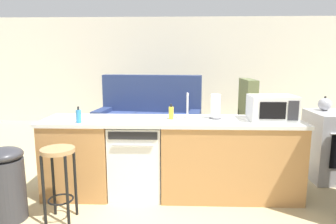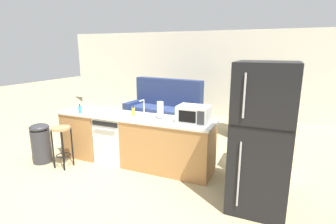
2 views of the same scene
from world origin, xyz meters
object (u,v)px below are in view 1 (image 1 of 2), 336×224
object	(u,v)px
paper_towel_roll	(215,107)
trash_bin	(7,183)
soap_bottle	(171,113)
couch	(150,120)
armchair	(257,122)
bar_stool	(59,169)
microwave	(272,108)
kettle	(325,104)
dishwasher	(137,159)
dish_soap_bottle	(79,116)

from	to	relation	value
paper_towel_roll	trash_bin	xyz separation A→B (m)	(-2.10, -0.71, -0.66)
soap_bottle	couch	size ratio (longest dim) A/B	0.08
armchair	bar_stool	bearing A→B (deg)	-130.48
couch	armchair	bearing A→B (deg)	2.11
soap_bottle	armchair	world-z (taller)	armchair
bar_stool	armchair	size ratio (longest dim) A/B	0.62
microwave	couch	world-z (taller)	couch
soap_bottle	trash_bin	xyz separation A→B (m)	(-1.59, -0.66, -0.59)
armchair	kettle	bearing A→B (deg)	-77.83
paper_towel_roll	dishwasher	bearing A→B (deg)	-175.69
trash_bin	couch	distance (m)	3.28
paper_towel_roll	couch	bearing A→B (deg)	112.71
trash_bin	paper_towel_roll	bearing A→B (deg)	18.56
dishwasher	armchair	world-z (taller)	armchair
armchair	paper_towel_roll	bearing A→B (deg)	-114.69
kettle	dishwasher	bearing A→B (deg)	-164.42
dishwasher	microwave	distance (m)	1.65
kettle	bar_stool	distance (m)	3.40
dish_soap_bottle	bar_stool	distance (m)	0.61
soap_bottle	couch	bearing A→B (deg)	101.38
microwave	armchair	xyz separation A→B (m)	(0.51, 2.53, -0.69)
dishwasher	microwave	size ratio (longest dim) A/B	1.68
microwave	trash_bin	world-z (taller)	microwave
paper_towel_roll	armchair	world-z (taller)	armchair
dishwasher	soap_bottle	size ratio (longest dim) A/B	4.77
dishwasher	paper_towel_roll	size ratio (longest dim) A/B	2.98
dishwasher	paper_towel_roll	distance (m)	1.10
dish_soap_bottle	couch	distance (m)	2.77
kettle	armchair	world-z (taller)	armchair
couch	dishwasher	bearing A→B (deg)	-87.89
microwave	soap_bottle	bearing A→B (deg)	178.68
paper_towel_roll	armchair	size ratio (longest dim) A/B	0.24
dish_soap_bottle	bar_stool	bearing A→B (deg)	-99.94
soap_bottle	armchair	bearing A→B (deg)	56.78
kettle	armchair	xyz separation A→B (m)	(-0.40, 1.85, -0.64)
soap_bottle	dish_soap_bottle	world-z (taller)	same
paper_towel_roll	dish_soap_bottle	xyz separation A→B (m)	(-1.50, -0.29, -0.07)
paper_towel_roll	armchair	xyz separation A→B (m)	(1.13, 2.46, -0.69)
soap_bottle	trash_bin	distance (m)	1.82
soap_bottle	kettle	size ratio (longest dim) A/B	0.86
dishwasher	couch	size ratio (longest dim) A/B	0.40
microwave	couch	distance (m)	3.00
bar_stool	couch	xyz separation A→B (m)	(0.58, 3.09, -0.14)
microwave	paper_towel_roll	bearing A→B (deg)	173.60
dish_soap_bottle	kettle	distance (m)	3.16
kettle	bar_stool	world-z (taller)	kettle
microwave	dish_soap_bottle	xyz separation A→B (m)	(-2.12, -0.22, -0.07)
paper_towel_roll	kettle	world-z (taller)	paper_towel_roll
bar_stool	microwave	bearing A→B (deg)	16.24
couch	armchair	world-z (taller)	couch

